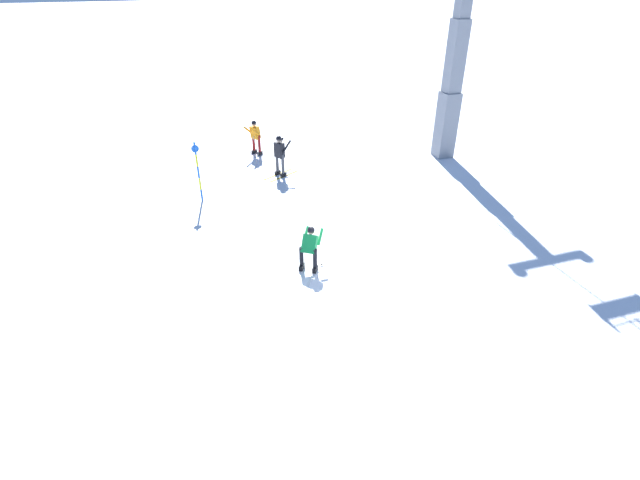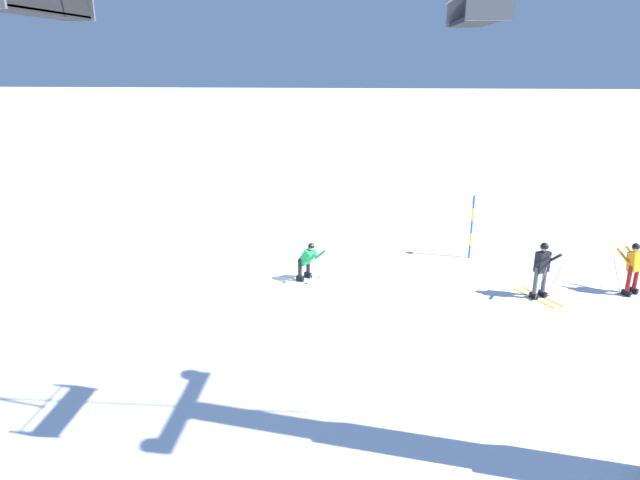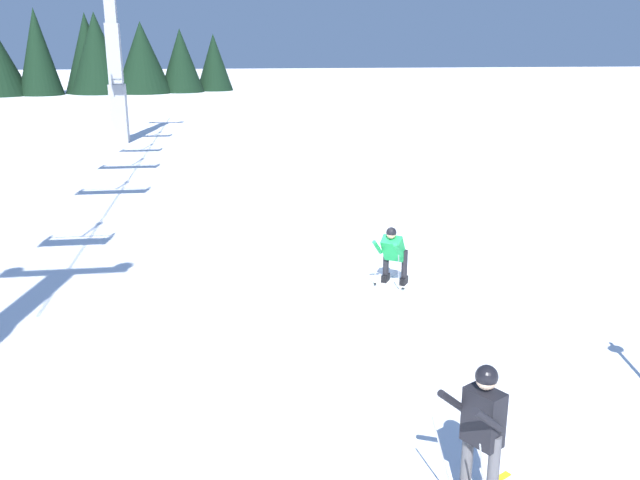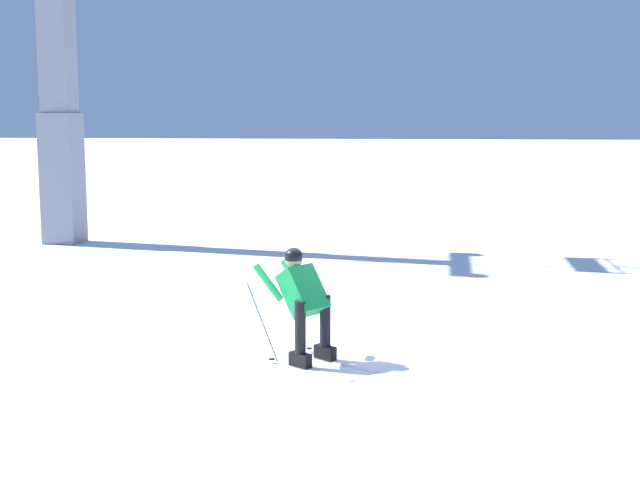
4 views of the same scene
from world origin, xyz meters
name	(u,v)px [view 1 (image 1 of 4)]	position (x,y,z in m)	size (l,w,h in m)	color
ground_plane	(342,263)	(0.00, 0.00, 0.00)	(260.00, 260.00, 0.00)	white
skier_carving_main	(310,246)	(-0.05, -1.03, 0.76)	(1.63, 1.38, 1.48)	white
lift_tower_near	(454,70)	(-7.30, 7.87, 4.01)	(0.79, 2.94, 9.65)	gray
trail_marker_pole	(198,170)	(-5.85, -3.72, 1.28)	(0.07, 0.28, 2.39)	blue
skier_distant_uphill	(255,135)	(-10.26, -0.69, 0.98)	(1.41, 1.73, 1.71)	white
skier_distant_downhill	(280,153)	(-7.34, -0.18, 1.06)	(1.23, 1.67, 1.83)	yellow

